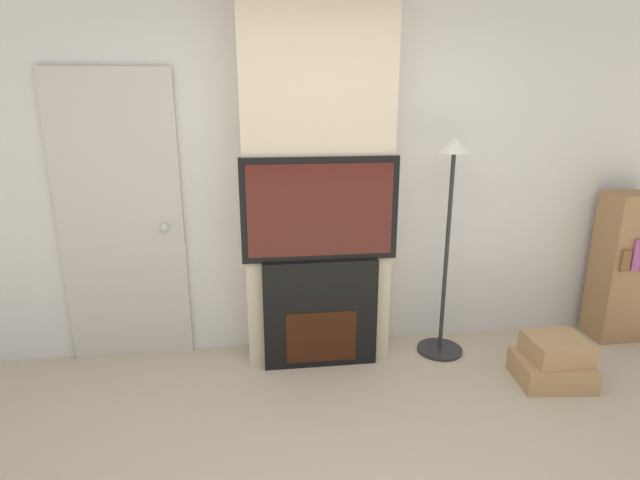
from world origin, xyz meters
TOP-DOWN VIEW (x-y plane):
  - wall_back at (0.00, 2.03)m, footprint 6.00×0.06m
  - chimney_breast at (0.00, 1.84)m, footprint 1.02×0.33m
  - fireplace at (0.00, 1.67)m, footprint 0.80×0.15m
  - television at (0.00, 1.67)m, footprint 1.06×0.07m
  - floor_lamp at (0.93, 1.72)m, footprint 0.34×0.34m
  - box_stack at (1.53, 1.21)m, footprint 0.50×0.43m
  - bookshelf at (2.42, 1.78)m, footprint 0.40×0.31m
  - entry_door at (-1.36, 1.97)m, footprint 0.85×0.09m

SIDE VIEW (x-z plane):
  - box_stack at x=1.53m, z-range -0.02..0.31m
  - fireplace at x=0.00m, z-range 0.00..0.79m
  - bookshelf at x=2.42m, z-range 0.00..1.18m
  - floor_lamp at x=0.93m, z-range 0.23..1.83m
  - entry_door at x=-1.36m, z-range 0.00..2.06m
  - television at x=0.00m, z-range 0.79..1.50m
  - wall_back at x=0.00m, z-range 0.00..2.70m
  - chimney_breast at x=0.00m, z-range 0.00..2.70m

